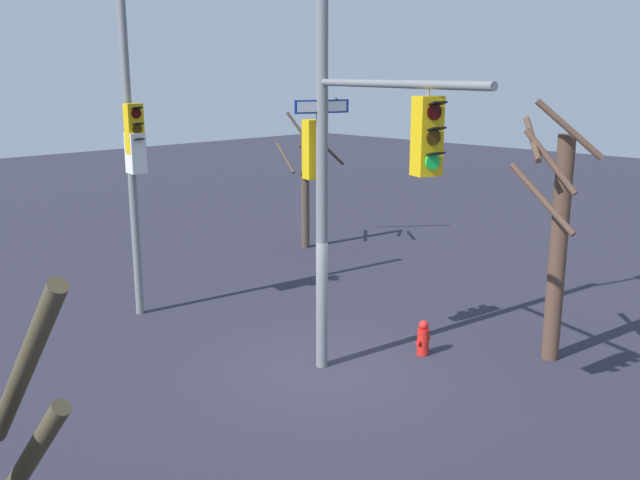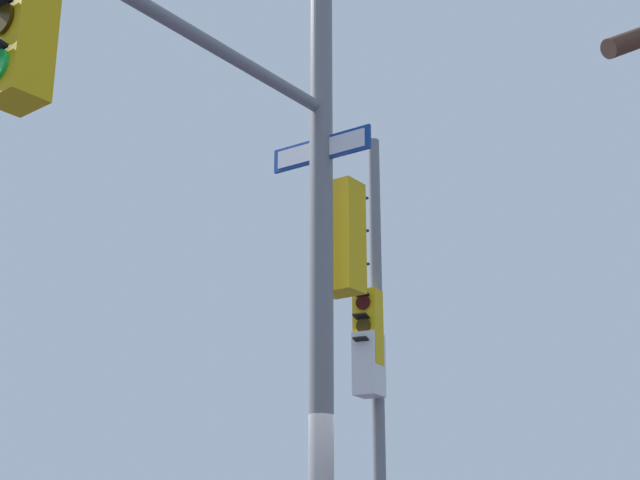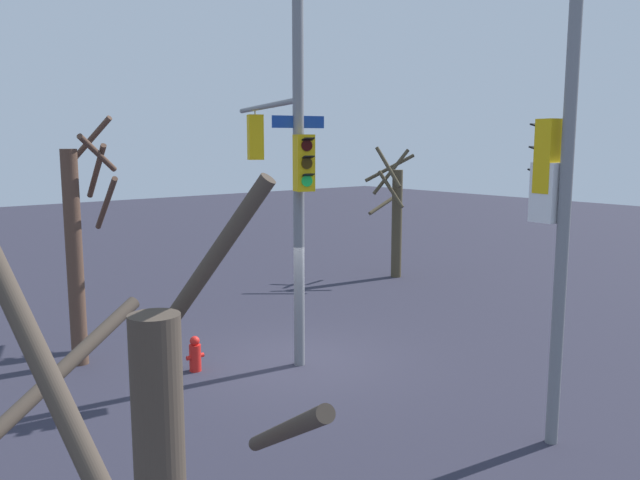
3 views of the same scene
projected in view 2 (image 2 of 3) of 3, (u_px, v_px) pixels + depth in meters
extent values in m
cylinder|color=slate|center=(321.00, 239.00, 8.60)|extent=(0.22, 0.22, 8.22)
cylinder|color=slate|center=(139.00, 2.00, 7.24)|extent=(1.64, 4.47, 0.12)
cube|color=gold|center=(24.00, 29.00, 6.28)|extent=(0.44, 0.41, 1.10)
cylinder|color=#352504|center=(3.00, 19.00, 6.16)|extent=(0.22, 0.11, 0.22)
cube|color=gold|center=(342.00, 238.00, 8.89)|extent=(0.43, 0.39, 1.10)
cylinder|color=#2F0403|center=(351.00, 209.00, 9.12)|extent=(0.22, 0.09, 0.22)
cube|color=black|center=(355.00, 200.00, 9.21)|extent=(0.25, 0.22, 0.06)
cylinder|color=#352504|center=(352.00, 242.00, 9.01)|extent=(0.22, 0.09, 0.22)
cube|color=black|center=(356.00, 232.00, 9.11)|extent=(0.25, 0.22, 0.06)
cylinder|color=#19D147|center=(352.00, 276.00, 8.91)|extent=(0.22, 0.09, 0.22)
cube|color=black|center=(356.00, 266.00, 9.00)|extent=(0.25, 0.22, 0.06)
cube|color=navy|center=(321.00, 150.00, 8.88)|extent=(1.06, 0.34, 0.24)
cube|color=white|center=(320.00, 149.00, 8.87)|extent=(0.96, 0.29, 0.18)
cylinder|color=slate|center=(378.00, 377.00, 13.51)|extent=(0.19, 0.19, 7.47)
cube|color=white|center=(369.00, 365.00, 13.29)|extent=(0.40, 0.48, 0.90)
cube|color=gold|center=(368.00, 328.00, 13.45)|extent=(0.40, 0.35, 1.10)
cylinder|color=#2F0403|center=(363.00, 302.00, 13.41)|extent=(0.22, 0.06, 0.22)
cube|color=black|center=(361.00, 293.00, 13.39)|extent=(0.23, 0.19, 0.06)
cylinder|color=#352504|center=(363.00, 325.00, 13.31)|extent=(0.22, 0.06, 0.22)
cube|color=black|center=(361.00, 316.00, 13.28)|extent=(0.23, 0.19, 0.06)
cylinder|color=#19D147|center=(364.00, 349.00, 13.20)|extent=(0.22, 0.06, 0.22)
cube|color=black|center=(361.00, 340.00, 13.18)|extent=(0.23, 0.19, 0.06)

